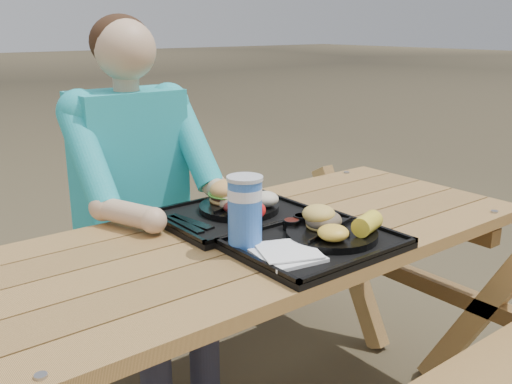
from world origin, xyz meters
TOP-DOWN VIEW (x-y plane):
  - picnic_table at (0.00, 0.00)m, footprint 1.80×1.49m
  - tray_near at (0.06, -0.20)m, footprint 0.45×0.35m
  - tray_far at (0.03, 0.15)m, footprint 0.45×0.35m
  - plate_near at (0.11, -0.20)m, footprint 0.26×0.26m
  - plate_far at (0.06, 0.16)m, footprint 0.26×0.26m
  - napkin_stack at (-0.08, -0.23)m, footprint 0.18×0.18m
  - soda_cup at (-0.12, -0.10)m, footprint 0.09×0.09m
  - condiment_bbq at (0.07, -0.08)m, footprint 0.05×0.05m
  - condiment_mustard at (0.12, -0.08)m, footprint 0.06×0.06m
  - sandwich at (0.12, -0.16)m, footprint 0.10×0.10m
  - mac_cheese at (0.07, -0.25)m, footprint 0.09×0.09m
  - corn_cob at (0.18, -0.27)m, footprint 0.12×0.12m
  - cutlery_far at (-0.13, 0.16)m, footprint 0.06×0.19m
  - burger at (0.05, 0.21)m, footprint 0.12×0.12m
  - baked_beans at (-0.00, 0.10)m, footprint 0.08×0.08m
  - potato_salad at (0.11, 0.10)m, footprint 0.09×0.09m
  - diner at (-0.10, 0.60)m, footprint 0.48×0.84m

SIDE VIEW (x-z plane):
  - picnic_table at x=0.00m, z-range 0.00..0.75m
  - diner at x=-0.10m, z-range 0.00..1.28m
  - tray_near at x=0.06m, z-range 0.75..0.77m
  - tray_far at x=0.03m, z-range 0.75..0.77m
  - cutlery_far at x=-0.13m, z-range 0.77..0.78m
  - napkin_stack at x=-0.08m, z-range 0.77..0.79m
  - plate_near at x=0.11m, z-range 0.77..0.79m
  - plate_far at x=0.06m, z-range 0.77..0.79m
  - condiment_bbq at x=0.07m, z-range 0.77..0.80m
  - condiment_mustard at x=0.12m, z-range 0.77..0.80m
  - baked_beans at x=0.00m, z-range 0.79..0.83m
  - mac_cheese at x=0.07m, z-range 0.79..0.83m
  - potato_salad at x=0.11m, z-range 0.79..0.84m
  - corn_cob at x=0.18m, z-range 0.79..0.85m
  - sandwich at x=0.12m, z-range 0.79..0.89m
  - burger at x=0.05m, z-range 0.79..0.90m
  - soda_cup at x=-0.12m, z-range 0.77..0.96m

